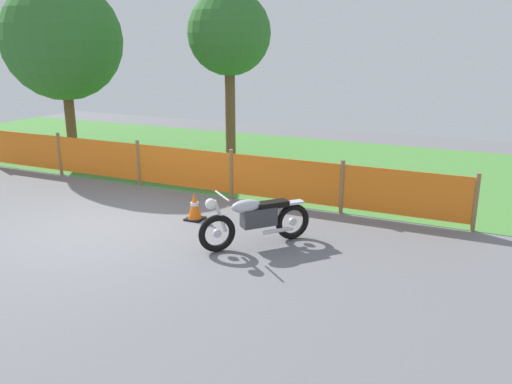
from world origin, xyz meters
TOP-DOWN VIEW (x-y plane):
  - ground at (0.00, 0.00)m, footprint 24.00×24.00m
  - grass_verge at (0.00, 6.15)m, footprint 24.00×7.26m
  - barrier_fence at (-0.00, 2.52)m, footprint 11.91×0.08m
  - tree_leftmost at (-4.91, 4.37)m, footprint 3.24×3.24m
  - tree_near_left at (-0.68, 6.08)m, footprint 2.25×2.25m
  - motorcycle_lead at (2.74, 0.35)m, footprint 1.36×1.54m
  - traffic_cone at (1.19, 1.03)m, footprint 0.32×0.32m

SIDE VIEW (x-z plane):
  - ground at x=0.00m, z-range -0.02..0.00m
  - grass_verge at x=0.00m, z-range 0.00..0.01m
  - traffic_cone at x=1.19m, z-range -0.01..0.52m
  - motorcycle_lead at x=2.74m, z-range -0.01..0.91m
  - barrier_fence at x=0.00m, z-range 0.02..1.07m
  - tree_leftmost at x=-4.91m, z-range 0.78..5.61m
  - tree_near_left at x=-0.68m, z-range 1.10..5.61m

